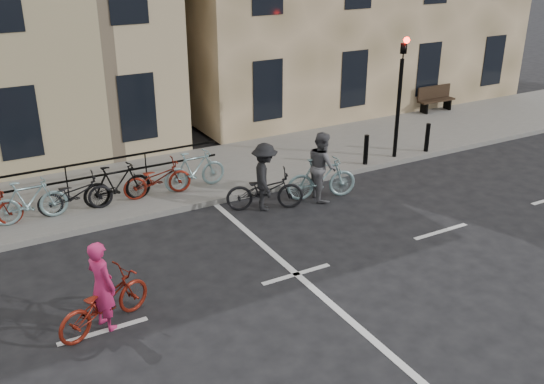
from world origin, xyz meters
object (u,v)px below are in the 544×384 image
cyclist_dark (265,184)px  traffic_light (401,83)px  cyclist_pink (103,298)px  cyclist_grey (322,172)px  bench (435,98)px

cyclist_dark → traffic_light: bearing=-55.6°
cyclist_pink → cyclist_grey: (6.52, 2.91, 0.16)m
cyclist_grey → cyclist_dark: 1.64m
cyclist_pink → cyclist_dark: 5.76m
traffic_light → cyclist_dark: bearing=-167.4°
traffic_light → bench: bearing=35.2°
traffic_light → cyclist_dark: traffic_light is taller
cyclist_grey → cyclist_dark: bearing=100.2°
bench → cyclist_grey: bearing=-150.8°
traffic_light → cyclist_grey: (-3.58, -1.29, -1.71)m
bench → cyclist_pink: 16.73m
traffic_light → cyclist_dark: (-5.21, -1.17, -1.76)m
traffic_light → cyclist_dark: 5.62m
cyclist_grey → cyclist_dark: cyclist_grey is taller
cyclist_grey → cyclist_dark: (-1.63, 0.13, -0.05)m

